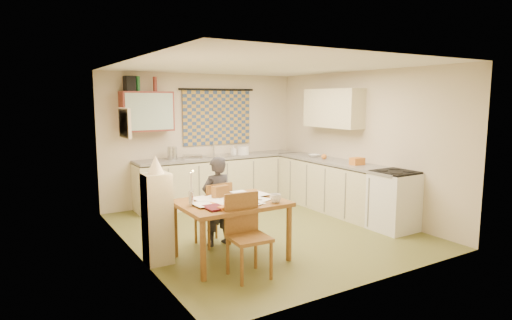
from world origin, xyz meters
TOP-DOWN VIEW (x-y plane):
  - floor at (0.00, 0.00)m, footprint 4.00×4.50m
  - ceiling at (0.00, 0.00)m, footprint 4.00×4.50m
  - wall_back at (0.00, 2.26)m, footprint 4.00×0.02m
  - wall_front at (0.00, -2.26)m, footprint 4.00×0.02m
  - wall_left at (-2.01, 0.00)m, footprint 0.02×4.50m
  - wall_right at (2.01, 0.00)m, footprint 0.02×4.50m
  - window_blind at (0.30, 2.22)m, footprint 1.45×0.03m
  - curtain_rod at (0.30, 2.20)m, footprint 1.60×0.04m
  - wall_cabinet at (-1.15, 2.08)m, footprint 0.90×0.34m
  - wall_cabinet_glass at (-1.15, 1.91)m, footprint 0.84×0.02m
  - upper_cabinet_right at (1.83, 0.55)m, footprint 0.34×1.30m
  - framed_print at (-1.97, 0.40)m, footprint 0.04×0.50m
  - print_canvas at (-1.95, 0.40)m, footprint 0.01×0.42m
  - counter_back at (0.22, 1.95)m, footprint 3.30×0.62m
  - counter_right at (1.70, 0.22)m, footprint 0.62×2.95m
  - stove at (1.70, -1.05)m, footprint 0.60×0.60m
  - sink at (0.20, 1.95)m, footprint 0.68×0.63m
  - tap at (0.17, 2.13)m, footprint 0.04×0.04m
  - dish_rack at (-0.36, 1.95)m, footprint 0.43×0.40m
  - kettle at (-0.75, 1.95)m, footprint 0.21×0.21m
  - mixing_bowl at (0.73, 1.95)m, footprint 0.27×0.27m
  - soap_bottle at (0.54, 2.00)m, footprint 0.12×0.12m
  - bowl at (1.70, 0.91)m, footprint 0.28×0.28m
  - orange_bag at (1.70, -0.24)m, footprint 0.23×0.17m
  - fruit_orange at (1.65, 0.56)m, footprint 0.10×0.10m
  - speaker at (-1.44, 2.08)m, footprint 0.17×0.21m
  - bottle_green at (-1.29, 2.08)m, footprint 0.08×0.08m
  - bottle_brown at (-0.99, 2.08)m, footprint 0.09×0.09m
  - dining_table at (-1.00, -0.80)m, footprint 1.30×0.99m
  - chair_far at (-0.96, -0.19)m, footprint 0.45×0.45m
  - chair_near at (-1.09, -1.39)m, footprint 0.45×0.45m
  - person at (-0.92, -0.23)m, footprint 0.51×0.39m
  - shelf_stand at (-1.84, -0.45)m, footprint 0.32×0.30m
  - lampshade at (-1.84, -0.45)m, footprint 0.20×0.20m
  - letter_rack at (-1.03, -0.57)m, footprint 0.23×0.14m
  - mug at (-0.57, -1.15)m, footprint 0.22×0.22m
  - magazine at (-1.45, -1.03)m, footprint 0.22×0.29m
  - book at (-1.41, -0.92)m, footprint 0.29×0.33m
  - orange_box at (-1.28, -1.12)m, footprint 0.14×0.11m
  - eyeglasses at (-0.85, -1.13)m, footprint 0.13×0.05m
  - candle_holder at (-1.53, -0.77)m, footprint 0.07×0.07m
  - candle at (-1.50, -0.72)m, footprint 0.03×0.03m
  - candle_flame at (-1.47, -0.72)m, footprint 0.02×0.02m
  - papers at (-0.98, -0.74)m, footprint 1.10×0.87m

SIDE VIEW (x-z plane):
  - floor at x=0.00m, z-range -0.02..0.00m
  - chair_far at x=-0.96m, z-range -0.17..0.72m
  - chair_near at x=-1.09m, z-range -0.18..0.77m
  - dining_table at x=-1.00m, z-range 0.00..0.75m
  - counter_right at x=1.70m, z-range -0.01..0.91m
  - counter_back at x=0.22m, z-range -0.01..0.91m
  - stove at x=1.70m, z-range 0.00..0.93m
  - shelf_stand at x=-1.84m, z-range 0.00..1.13m
  - person at x=-0.92m, z-range 0.00..1.24m
  - eyeglasses at x=-0.85m, z-range 0.75..0.77m
  - book at x=-1.41m, z-range 0.75..0.77m
  - papers at x=-0.98m, z-range 0.75..0.78m
  - magazine at x=-1.45m, z-range 0.75..0.78m
  - orange_box at x=-1.28m, z-range 0.75..0.79m
  - mug at x=-0.57m, z-range 0.75..0.86m
  - letter_rack at x=-1.03m, z-range 0.75..0.91m
  - candle_holder at x=-1.53m, z-range 0.75..0.93m
  - sink at x=0.20m, z-range 0.83..0.93m
  - bowl at x=1.70m, z-range 0.92..0.97m
  - dish_rack at x=-0.36m, z-range 0.92..0.98m
  - fruit_orange at x=1.65m, z-range 0.92..1.02m
  - orange_bag at x=1.70m, z-range 0.92..1.04m
  - mixing_bowl at x=0.73m, z-range 0.92..1.08m
  - soap_bottle at x=0.54m, z-range 0.92..1.10m
  - kettle at x=-0.75m, z-range 0.92..1.16m
  - candle at x=-1.50m, z-range 0.93..1.15m
  - tap at x=0.17m, z-range 0.92..1.20m
  - candle_flame at x=-1.47m, z-range 1.15..1.17m
  - lampshade at x=-1.84m, z-range 1.13..1.35m
  - wall_back at x=0.00m, z-range 0.00..2.50m
  - wall_front at x=0.00m, z-range 0.00..2.50m
  - wall_left at x=-2.01m, z-range 0.00..2.50m
  - wall_right at x=2.01m, z-range 0.00..2.50m
  - window_blind at x=0.30m, z-range 1.12..2.17m
  - framed_print at x=-1.97m, z-range 1.50..1.90m
  - print_canvas at x=-1.95m, z-range 1.54..1.86m
  - wall_cabinet at x=-1.15m, z-range 1.45..2.15m
  - wall_cabinet_glass at x=-1.15m, z-range 1.48..2.12m
  - upper_cabinet_right at x=1.83m, z-range 1.50..2.20m
  - curtain_rod at x=0.30m, z-range 2.18..2.22m
  - speaker at x=-1.44m, z-range 2.15..2.41m
  - bottle_green at x=-1.29m, z-range 2.15..2.41m
  - bottle_brown at x=-0.99m, z-range 2.15..2.41m
  - ceiling at x=0.00m, z-range 2.50..2.52m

